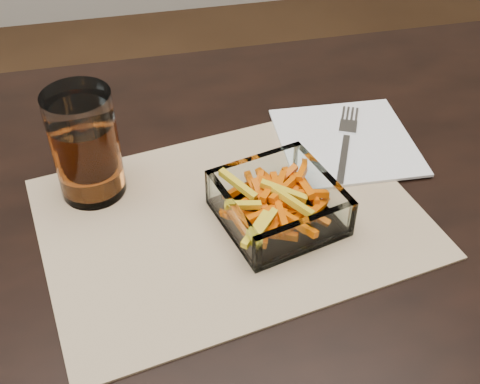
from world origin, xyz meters
name	(u,v)px	position (x,y,z in m)	size (l,w,h in m)	color
dining_table	(270,275)	(0.00, 0.00, 0.66)	(1.60, 0.90, 0.75)	black
placemat	(231,217)	(-0.05, 0.03, 0.75)	(0.45, 0.33, 0.00)	tan
glass_bowl	(278,206)	(0.01, 0.01, 0.77)	(0.16, 0.16, 0.05)	white
tumbler	(86,149)	(-0.21, 0.12, 0.82)	(0.08, 0.08, 0.14)	white
napkin	(346,141)	(0.14, 0.14, 0.76)	(0.18, 0.18, 0.00)	white
fork	(346,140)	(0.14, 0.14, 0.76)	(0.09, 0.17, 0.00)	silver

